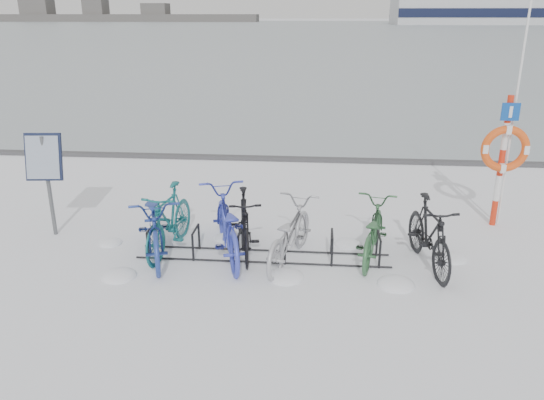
# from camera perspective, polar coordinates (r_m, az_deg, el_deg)

# --- Properties ---
(ground) EXTENTS (900.00, 900.00, 0.00)m
(ground) POSITION_cam_1_polar(r_m,az_deg,el_deg) (8.49, -0.95, -6.17)
(ground) COLOR white
(ground) RESTS_ON ground
(ice_sheet) EXTENTS (400.00, 298.00, 0.02)m
(ice_sheet) POSITION_cam_1_polar(r_m,az_deg,el_deg) (162.66, 5.07, 18.03)
(ice_sheet) COLOR #98A3AC
(ice_sheet) RESTS_ON ground
(quay_edge) EXTENTS (400.00, 0.25, 0.10)m
(quay_edge) POSITION_cam_1_polar(r_m,az_deg,el_deg) (14.02, 1.58, 4.44)
(quay_edge) COLOR #3F3F42
(quay_edge) RESTS_ON ground
(bike_rack) EXTENTS (4.00, 0.48, 0.46)m
(bike_rack) POSITION_cam_1_polar(r_m,az_deg,el_deg) (8.42, -0.96, -5.06)
(bike_rack) COLOR black
(bike_rack) RESTS_ON ground
(info_board) EXTENTS (0.62, 0.29, 1.81)m
(info_board) POSITION_cam_1_polar(r_m,az_deg,el_deg) (9.68, -23.27, 3.67)
(info_board) COLOR #595B5E
(info_board) RESTS_ON ground
(lifebuoy_station) EXTENTS (0.83, 0.23, 4.30)m
(lifebuoy_station) POSITION_cam_1_polar(r_m,az_deg,el_deg) (10.11, 23.77, 5.04)
(lifebuoy_station) COLOR red
(lifebuoy_station) RESTS_ON ground
(shoreline) EXTENTS (180.00, 12.00, 9.50)m
(shoreline) POSITION_cam_1_polar(r_m,az_deg,el_deg) (294.47, -20.61, 18.07)
(shoreline) COLOR #474747
(shoreline) RESTS_ON ground
(bike_0) EXTENTS (1.37, 2.22, 1.10)m
(bike_0) POSITION_cam_1_polar(r_m,az_deg,el_deg) (8.59, -12.45, -2.34)
(bike_0) COLOR navy
(bike_0) RESTS_ON ground
(bike_1) EXTENTS (0.74, 1.89, 1.11)m
(bike_1) POSITION_cam_1_polar(r_m,az_deg,el_deg) (8.71, -11.02, -1.91)
(bike_1) COLOR #155F64
(bike_1) RESTS_ON ground
(bike_2) EXTENTS (1.33, 2.23, 1.10)m
(bike_2) POSITION_cam_1_polar(r_m,az_deg,el_deg) (8.39, -4.90, -2.46)
(bike_2) COLOR #3643BE
(bike_2) RESTS_ON ground
(bike_3) EXTENTS (0.79, 1.79, 1.04)m
(bike_3) POSITION_cam_1_polar(r_m,az_deg,el_deg) (8.50, -2.97, -2.35)
(bike_3) COLOR black
(bike_3) RESTS_ON ground
(bike_4) EXTENTS (1.13, 1.99, 0.99)m
(bike_4) POSITION_cam_1_polar(r_m,az_deg,el_deg) (8.20, 1.84, -3.38)
(bike_4) COLOR #9FA0A7
(bike_4) RESTS_ON ground
(bike_5) EXTENTS (1.00, 1.88, 0.94)m
(bike_5) POSITION_cam_1_polar(r_m,az_deg,el_deg) (8.50, 10.74, -3.05)
(bike_5) COLOR #2E5D36
(bike_5) RESTS_ON ground
(bike_6) EXTENTS (0.79, 1.89, 1.10)m
(bike_6) POSITION_cam_1_polar(r_m,az_deg,el_deg) (8.36, 16.57, -3.34)
(bike_6) COLOR black
(bike_6) RESTS_ON ground
(snow_drifts) EXTENTS (6.06, 1.99, 0.19)m
(snow_drifts) POSITION_cam_1_polar(r_m,az_deg,el_deg) (8.24, 2.04, -7.03)
(snow_drifts) COLOR white
(snow_drifts) RESTS_ON ground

